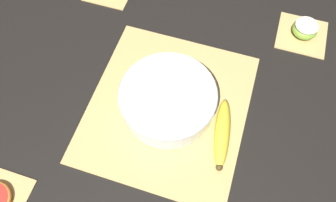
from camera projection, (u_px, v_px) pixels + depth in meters
name	position (u px, v px, depth m)	size (l,w,h in m)	color
ground_plane	(168.00, 107.00, 0.85)	(6.00, 6.00, 0.00)	black
bamboo_mat_center	(168.00, 107.00, 0.84)	(0.44, 0.40, 0.01)	tan
coaster_mat_near_right	(302.00, 35.00, 0.95)	(0.14, 0.14, 0.01)	tan
fruit_salad_bowl	(168.00, 98.00, 0.81)	(0.24, 0.24, 0.08)	silver
whole_banana	(222.00, 133.00, 0.79)	(0.18, 0.06, 0.04)	yellow
apple_half	(305.00, 29.00, 0.93)	(0.07, 0.07, 0.04)	#7FAD38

